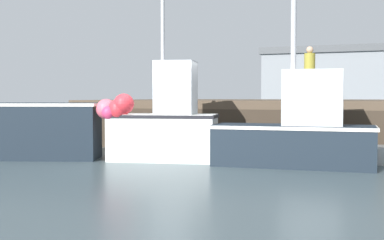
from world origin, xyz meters
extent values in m
cube|color=#3D4C51|center=(0.00, 0.00, -0.05)|extent=(120.00, 160.00, 0.10)
cube|color=brown|center=(1.33, 6.87, 1.39)|extent=(11.90, 8.03, 0.25)
cube|color=#392E23|center=(1.33, 2.97, 0.63)|extent=(11.90, 0.24, 1.26)
cylinder|color=#392E23|center=(-4.23, 3.09, 0.63)|extent=(0.37, 0.37, 1.26)
cylinder|color=#392E23|center=(1.33, 3.09, 0.63)|extent=(0.37, 0.37, 1.26)
cylinder|color=#392E23|center=(-2.24, 10.65, 0.63)|extent=(0.37, 0.37, 1.26)
cylinder|color=#392E23|center=(4.90, 10.65, 0.63)|extent=(0.37, 0.37, 1.26)
cylinder|color=#392E23|center=(-1.45, 3.09, 0.63)|extent=(5.58, 0.19, 1.19)
cube|color=#19232D|center=(-3.22, -0.31, 0.74)|extent=(3.07, 1.99, 1.47)
cube|color=silver|center=(-3.22, -0.31, 1.42)|extent=(3.13, 2.03, 0.08)
cube|color=silver|center=(-0.15, 0.49, 0.59)|extent=(2.85, 1.64, 1.19)
cube|color=black|center=(-0.15, 0.49, 1.14)|extent=(2.91, 1.67, 0.08)
cube|color=#B2B7BC|center=(0.18, 0.56, 1.85)|extent=(1.14, 1.15, 1.33)
cylinder|color=#B7B7BC|center=(-0.15, 0.49, 3.93)|extent=(0.10, 0.10, 2.83)
sphere|color=#DB3866|center=(-1.30, -0.24, 1.23)|extent=(0.35, 0.35, 0.35)
sphere|color=red|center=(-0.95, -0.10, 1.45)|extent=(0.51, 0.51, 0.51)
sphere|color=#EA5B70|center=(-1.45, -0.10, 1.32)|extent=(0.51, 0.51, 0.51)
sphere|color=orange|center=(-1.54, 0.49, 1.26)|extent=(0.51, 0.51, 0.51)
sphere|color=red|center=(-1.10, -0.11, 1.32)|extent=(0.52, 0.52, 0.52)
cube|color=#19232D|center=(3.11, 0.62, 0.48)|extent=(3.75, 1.47, 0.97)
cube|color=silver|center=(3.11, 0.62, 0.92)|extent=(3.82, 1.50, 0.08)
cube|color=#B2B7BC|center=(3.57, 0.65, 1.61)|extent=(1.40, 1.13, 1.27)
cylinder|color=#B7B7BC|center=(3.11, 0.62, 3.66)|extent=(0.13, 0.13, 2.84)
cylinder|color=#2D3342|center=(2.88, 4.98, 1.92)|extent=(0.29, 0.29, 0.81)
cylinder|color=#9E9333|center=(2.88, 4.98, 2.65)|extent=(0.34, 0.34, 0.67)
sphere|color=tan|center=(2.88, 4.98, 3.10)|extent=(0.22, 0.22, 0.22)
cube|color=gray|center=(0.92, 29.03, 2.38)|extent=(8.84, 6.88, 4.77)
cube|color=#494C4F|center=(0.92, 29.03, 5.02)|extent=(9.19, 7.15, 0.50)
camera|label=1|loc=(5.11, -11.15, 1.63)|focal=47.10mm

